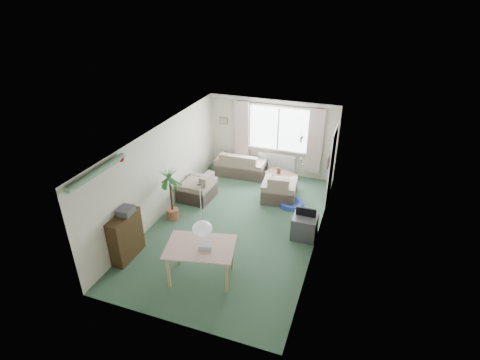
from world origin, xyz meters
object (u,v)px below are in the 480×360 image
(dining_table, at_px, (201,262))
(bookshelf, at_px, (126,237))
(armchair_left, at_px, (197,186))
(pet_bed, at_px, (291,203))
(coffee_table, at_px, (281,180))
(tv_cube, at_px, (305,226))
(sofa, at_px, (241,163))
(armchair_corner, at_px, (280,187))
(houseplant, at_px, (171,193))

(dining_table, bearing_deg, bookshelf, 177.82)
(armchair_left, distance_m, pet_bed, 2.66)
(armchair_left, distance_m, coffee_table, 2.56)
(bookshelf, height_order, pet_bed, bookshelf)
(armchair_left, distance_m, tv_cube, 3.29)
(sofa, bearing_deg, armchair_corner, 142.42)
(sofa, bearing_deg, pet_bed, 143.91)
(sofa, xyz_separation_m, bookshelf, (-1.00, -4.68, 0.15))
(dining_table, bearing_deg, armchair_left, 117.00)
(pet_bed, bearing_deg, houseplant, -148.88)
(coffee_table, distance_m, bookshelf, 4.98)
(tv_cube, bearing_deg, dining_table, -129.00)
(pet_bed, bearing_deg, tv_cube, -64.40)
(armchair_corner, bearing_deg, bookshelf, 47.98)
(bookshelf, distance_m, houseplant, 1.71)
(tv_cube, bearing_deg, bookshelf, -149.97)
(armchair_left, bearing_deg, pet_bed, 103.92)
(sofa, xyz_separation_m, pet_bed, (1.93, -1.34, -0.32))
(armchair_corner, relative_size, pet_bed, 1.38)
(armchair_corner, height_order, pet_bed, armchair_corner)
(houseplant, height_order, dining_table, houseplant)
(sofa, xyz_separation_m, armchair_corner, (1.53, -1.13, 0.03))
(sofa, xyz_separation_m, coffee_table, (1.39, -0.33, -0.18))
(dining_table, relative_size, pet_bed, 1.89)
(armchair_left, relative_size, dining_table, 0.72)
(armchair_corner, xyz_separation_m, bookshelf, (-2.54, -3.55, 0.13))
(armchair_left, xyz_separation_m, tv_cube, (3.20, -0.77, -0.12))
(sofa, height_order, houseplant, houseplant)
(bookshelf, distance_m, tv_cube, 4.11)
(armchair_corner, bearing_deg, dining_table, 72.37)
(sofa, distance_m, houseplant, 3.13)
(armchair_corner, distance_m, armchair_left, 2.31)
(coffee_table, bearing_deg, dining_table, -97.30)
(houseplant, bearing_deg, tv_cube, 6.72)
(bookshelf, distance_m, pet_bed, 4.47)
(sofa, relative_size, bookshelf, 1.43)
(bookshelf, bearing_deg, coffee_table, 61.35)
(armchair_corner, xyz_separation_m, pet_bed, (0.40, -0.22, -0.35))
(armchair_corner, height_order, bookshelf, bookshelf)
(sofa, xyz_separation_m, dining_table, (0.82, -4.75, 0.01))
(houseplant, relative_size, pet_bed, 2.26)
(coffee_table, xyz_separation_m, bookshelf, (-2.39, -4.36, 0.33))
(pet_bed, bearing_deg, dining_table, -108.05)
(bookshelf, relative_size, tv_cube, 1.71)
(dining_table, distance_m, pet_bed, 3.60)
(houseplant, distance_m, dining_table, 2.42)
(armchair_left, height_order, tv_cube, armchair_left)
(coffee_table, distance_m, houseplant, 3.51)
(dining_table, xyz_separation_m, pet_bed, (1.11, 3.41, -0.33))
(coffee_table, bearing_deg, bookshelf, -118.76)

